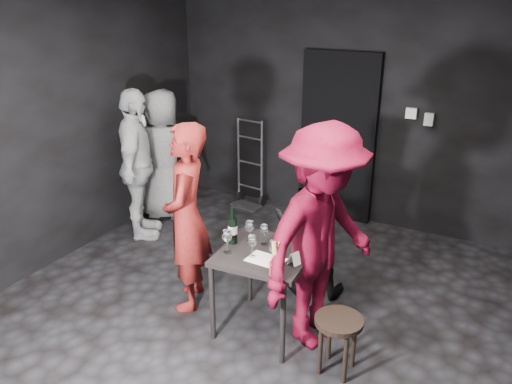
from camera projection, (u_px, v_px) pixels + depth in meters
The scene contains 24 objects.
floor at pixel (241, 311), 4.57m from camera, with size 4.50×5.00×0.02m, color black.
wall_back at pixel (341, 113), 6.12m from camera, with size 4.50×0.04×2.70m, color black.
wall_left at pixel (48, 138), 5.06m from camera, with size 0.04×5.00×2.70m, color black.
doorway at pixel (338, 138), 6.18m from camera, with size 0.95×0.10×2.10m, color black.
wallbox_upper at pixel (411, 113), 5.67m from camera, with size 0.12×0.06×0.12m, color #B7B7B2.
wallbox_lower at pixel (429, 119), 5.60m from camera, with size 0.10×0.06×0.14m, color #B7B7B2.
hand_truck at pixel (249, 190), 6.83m from camera, with size 0.40×0.34×1.19m.
tasting_table at pixel (265, 262), 4.10m from camera, with size 0.72×0.72×0.75m.
stool at pixel (338, 329), 3.71m from camera, with size 0.36×0.36×0.47m.
server_red at pixel (186, 205), 4.36m from camera, with size 0.72×0.47×1.98m, color maroon.
woman_black at pixel (310, 224), 4.67m from camera, with size 0.68×0.37×1.40m, color black.
man_maroon at pixel (323, 213), 3.81m from camera, with size 1.48×0.69×2.29m, color #5A051A.
bystander_cream at pixel (136, 153), 5.65m from camera, with size 1.21×0.58×2.07m, color silver.
bystander_grey at pixel (163, 149), 6.22m from camera, with size 0.89×0.49×1.83m, color slate.
tasting_mat at pixel (266, 260), 3.93m from camera, with size 0.30×0.20×0.00m, color white.
wine_glass_a at pixel (227, 240), 4.01m from camera, with size 0.08×0.08×0.22m, color white, non-canonical shape.
wine_glass_b at pixel (250, 230), 4.19m from camera, with size 0.08×0.08×0.21m, color white, non-canonical shape.
wine_glass_c at pixel (264, 234), 4.15m from camera, with size 0.07×0.07×0.20m, color white, non-canonical shape.
wine_glass_d at pixel (252, 245), 3.95m from camera, with size 0.08×0.08×0.20m, color white, non-canonical shape.
wine_glass_e at pixel (274, 251), 3.85m from camera, with size 0.08×0.08×0.22m, color white, non-canonical shape.
wine_glass_f at pixel (281, 244), 4.00m from camera, with size 0.07×0.07×0.18m, color white, non-canonical shape.
wine_bottle at pixel (233, 230), 4.16m from camera, with size 0.08×0.08×0.32m.
breadstick_cup at pixel (275, 259), 3.68m from camera, with size 0.09×0.09×0.29m.
reserved_card at pixel (295, 257), 3.87m from camera, with size 0.08×0.14×0.11m, color white, non-canonical shape.
Camera 1 is at (1.93, -3.33, 2.69)m, focal length 35.00 mm.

